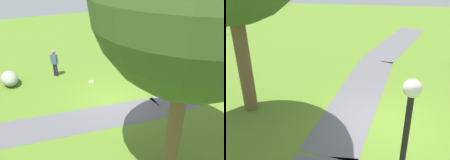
% 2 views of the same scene
% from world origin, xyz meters
% --- Properties ---
extents(ground_plane, '(48.00, 48.00, 0.00)m').
position_xyz_m(ground_plane, '(0.00, 0.00, 0.00)').
color(ground_plane, '#547624').
extents(footpath_segment_near, '(8.07, 2.15, 0.01)m').
position_xyz_m(footpath_segment_near, '(-6.00, 1.54, 0.00)').
color(footpath_segment_near, '#5A585D').
rests_on(footpath_segment_near, ground).
extents(footpath_segment_mid, '(8.19, 3.14, 0.01)m').
position_xyz_m(footpath_segment_mid, '(1.94, 1.04, 0.00)').
color(footpath_segment_mid, '#5A585D').
rests_on(footpath_segment_mid, ground).
extents(lamp_post, '(0.28, 0.28, 3.67)m').
position_xyz_m(lamp_post, '(-4.25, -0.04, 2.26)').
color(lamp_post, black).
rests_on(lamp_post, ground).
extents(lawn_boulder, '(1.11, 1.57, 0.83)m').
position_xyz_m(lawn_boulder, '(4.62, -4.20, 0.41)').
color(lawn_boulder, gray).
rests_on(lawn_boulder, ground).
extents(woman_with_handbag, '(0.43, 0.41, 1.75)m').
position_xyz_m(woman_with_handbag, '(-3.76, -2.79, 1.02)').
color(woman_with_handbag, olive).
rests_on(woman_with_handbag, ground).
extents(man_near_boulder, '(0.43, 0.42, 1.75)m').
position_xyz_m(man_near_boulder, '(1.86, -4.20, 1.02)').
color(man_near_boulder, '#241B33').
rests_on(man_near_boulder, ground).
extents(handbag_on_grass, '(0.36, 0.36, 0.31)m').
position_xyz_m(handbag_on_grass, '(-4.03, -3.56, 0.14)').
color(handbag_on_grass, black).
rests_on(handbag_on_grass, ground).
extents(frisbee_on_grass, '(0.27, 0.27, 0.02)m').
position_xyz_m(frisbee_on_grass, '(0.11, -2.43, 0.01)').
color(frisbee_on_grass, white).
rests_on(frisbee_on_grass, ground).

